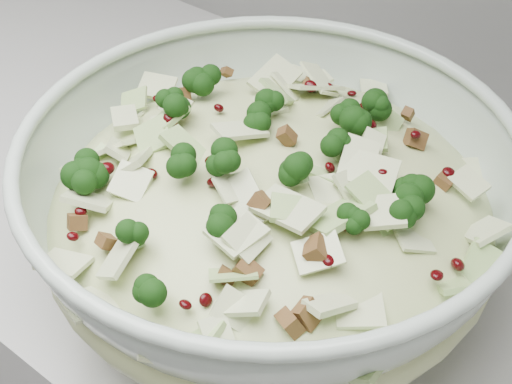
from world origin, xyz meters
TOP-DOWN VIEW (x-y plane):
  - mixing_bowl at (-0.54, 1.60)m, footprint 0.43×0.43m
  - salad at (-0.54, 1.60)m, footprint 0.44×0.44m

SIDE VIEW (x-z plane):
  - mixing_bowl at x=-0.54m, z-range 0.90..1.07m
  - salad at x=-0.54m, z-range 0.93..1.10m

